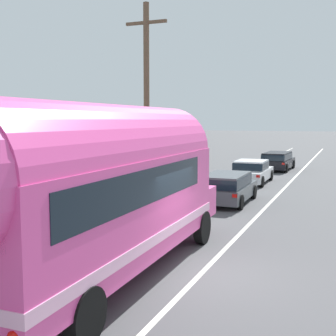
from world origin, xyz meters
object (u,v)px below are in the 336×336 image
at_px(car_lead, 227,186).
at_px(car_third, 278,160).
at_px(utility_pole, 147,104).
at_px(painted_bus, 96,186).
at_px(car_second, 251,171).

bearing_deg(car_lead, car_third, 89.63).
height_order(utility_pole, car_lead, utility_pole).
distance_m(painted_bus, car_third, 25.59).
bearing_deg(painted_bus, car_second, 90.73).
bearing_deg(car_second, utility_pole, -104.48).
height_order(utility_pole, car_second, utility_pole).
bearing_deg(painted_bus, utility_pole, 107.67).
bearing_deg(utility_pole, car_second, 75.52).
relative_size(utility_pole, painted_bus, 0.76).
distance_m(utility_pole, car_lead, 5.24).
height_order(painted_bus, car_lead, painted_bus).
height_order(car_lead, car_second, same).
distance_m(utility_pole, painted_bus, 9.10).
height_order(car_second, car_third, same).
bearing_deg(car_lead, utility_pole, -137.54).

